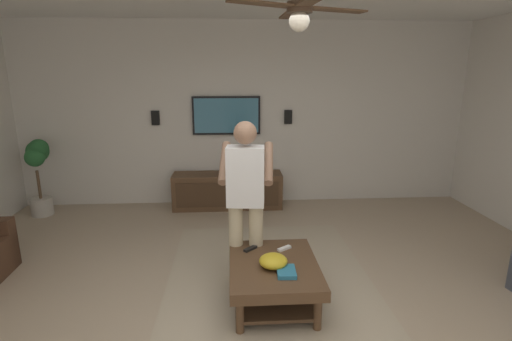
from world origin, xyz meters
The scene contains 16 objects.
ground_plane centered at (0.00, 0.00, 0.00)m, with size 8.49×8.49×0.00m, color tan.
wall_back_tv centered at (3.21, 0.00, 1.43)m, with size 0.10×7.28×2.86m, color silver.
area_rug centered at (0.42, -0.14, 0.01)m, with size 3.14×2.08×0.01m, color tan.
coffee_table centered at (0.22, -0.14, 0.30)m, with size 1.00×0.80×0.40m.
media_console centered at (2.88, 0.30, 0.28)m, with size 0.45×1.70×0.55m.
tv centered at (3.12, 0.30, 1.43)m, with size 0.05×1.06×0.60m.
person_standing centered at (0.65, 0.10, 0.93)m, with size 0.57×0.58×1.64m.
potted_plant_tall centered at (2.69, 3.05, 0.75)m, with size 0.46×0.39×1.16m.
bowl centered at (0.15, -0.12, 0.46)m, with size 0.25×0.25×0.11m, color gold.
remote_white centered at (0.49, -0.27, 0.41)m, with size 0.15×0.04×0.02m, color white.
remote_black centered at (0.50, 0.06, 0.41)m, with size 0.15×0.04×0.02m, color black.
book centered at (0.03, -0.22, 0.42)m, with size 0.22×0.16×0.04m, color teal.
vase_round centered at (2.87, 0.15, 0.66)m, with size 0.22×0.22×0.22m, color red.
wall_speaker_left centered at (3.13, -0.68, 1.40)m, with size 0.06×0.12×0.22m, color black.
wall_speaker_right centered at (3.13, 1.40, 1.40)m, with size 0.06×0.12×0.22m, color black.
ceiling_fan centered at (0.20, -0.31, 2.53)m, with size 1.21×1.15×0.46m.
Camera 1 is at (-2.91, 0.23, 2.06)m, focal length 26.84 mm.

